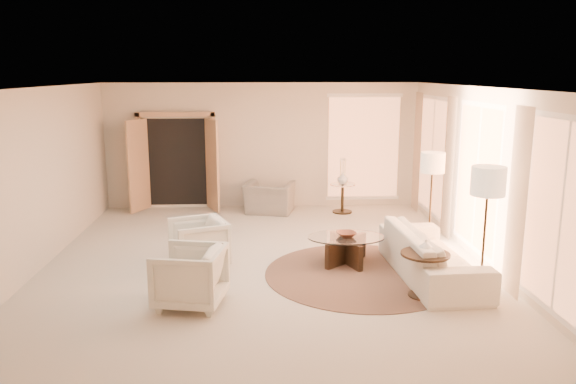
{
  "coord_description": "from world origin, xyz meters",
  "views": [
    {
      "loc": [
        -0.06,
        -8.58,
        3.03
      ],
      "look_at": [
        0.4,
        0.4,
        1.1
      ],
      "focal_mm": 35.0,
      "sensor_mm": 36.0,
      "label": 1
    }
  ],
  "objects_px": {
    "end_table": "(425,267)",
    "side_table": "(342,195)",
    "armchair_left": "(198,240)",
    "floor_lamp_far": "(488,187)",
    "accent_chair": "(269,193)",
    "sofa": "(432,254)",
    "floor_lamp_near": "(433,167)",
    "end_vase": "(426,247)",
    "bowl": "(346,234)",
    "side_vase": "(343,178)",
    "coffee_table": "(346,247)",
    "armchair_right": "(190,274)"
  },
  "relations": [
    {
      "from": "end_table",
      "to": "side_table",
      "type": "xyz_separation_m",
      "value": [
        -0.43,
        4.75,
        -0.04
      ]
    },
    {
      "from": "armchair_left",
      "to": "floor_lamp_far",
      "type": "xyz_separation_m",
      "value": [
        3.94,
        -1.58,
        1.14
      ]
    },
    {
      "from": "armchair_left",
      "to": "accent_chair",
      "type": "xyz_separation_m",
      "value": [
        1.18,
        3.41,
        0.03
      ]
    },
    {
      "from": "sofa",
      "to": "floor_lamp_near",
      "type": "xyz_separation_m",
      "value": [
        0.4,
        1.44,
        1.07
      ]
    },
    {
      "from": "sofa",
      "to": "end_vase",
      "type": "relative_size",
      "value": 13.29
    },
    {
      "from": "accent_chair",
      "to": "sofa",
      "type": "bearing_deg",
      "value": 133.97
    },
    {
      "from": "bowl",
      "to": "side_vase",
      "type": "bearing_deg",
      "value": 82.65
    },
    {
      "from": "floor_lamp_near",
      "to": "bowl",
      "type": "distance_m",
      "value": 2.01
    },
    {
      "from": "accent_chair",
      "to": "side_table",
      "type": "height_order",
      "value": "accent_chair"
    },
    {
      "from": "coffee_table",
      "to": "floor_lamp_near",
      "type": "distance_m",
      "value": 2.11
    },
    {
      "from": "sofa",
      "to": "coffee_table",
      "type": "bearing_deg",
      "value": 58.07
    },
    {
      "from": "armchair_right",
      "to": "floor_lamp_near",
      "type": "height_order",
      "value": "floor_lamp_near"
    },
    {
      "from": "sofa",
      "to": "armchair_left",
      "type": "bearing_deg",
      "value": 76.3
    },
    {
      "from": "coffee_table",
      "to": "end_vase",
      "type": "bearing_deg",
      "value": -58.6
    },
    {
      "from": "armchair_left",
      "to": "coffee_table",
      "type": "bearing_deg",
      "value": 68.94
    },
    {
      "from": "side_table",
      "to": "floor_lamp_near",
      "type": "distance_m",
      "value": 3.0
    },
    {
      "from": "side_table",
      "to": "armchair_right",
      "type": "bearing_deg",
      "value": -119.3
    },
    {
      "from": "coffee_table",
      "to": "side_vase",
      "type": "relative_size",
      "value": 5.8
    },
    {
      "from": "end_table",
      "to": "bowl",
      "type": "xyz_separation_m",
      "value": [
        -0.86,
        1.41,
        0.06
      ]
    },
    {
      "from": "armchair_right",
      "to": "end_table",
      "type": "bearing_deg",
      "value": 103.02
    },
    {
      "from": "end_vase",
      "to": "floor_lamp_far",
      "type": "bearing_deg",
      "value": -12.32
    },
    {
      "from": "armchair_left",
      "to": "end_vase",
      "type": "relative_size",
      "value": 4.49
    },
    {
      "from": "armchair_left",
      "to": "end_vase",
      "type": "bearing_deg",
      "value": 45.42
    },
    {
      "from": "coffee_table",
      "to": "side_vase",
      "type": "bearing_deg",
      "value": 82.65
    },
    {
      "from": "side_table",
      "to": "floor_lamp_far",
      "type": "distance_m",
      "value": 5.18
    },
    {
      "from": "end_table",
      "to": "side_vase",
      "type": "xyz_separation_m",
      "value": [
        -0.43,
        4.75,
        0.34
      ]
    },
    {
      "from": "floor_lamp_far",
      "to": "bowl",
      "type": "distance_m",
      "value": 2.48
    },
    {
      "from": "armchair_left",
      "to": "sofa",
      "type": "bearing_deg",
      "value": 58.49
    },
    {
      "from": "bowl",
      "to": "armchair_right",
      "type": "bearing_deg",
      "value": -146.4
    },
    {
      "from": "side_table",
      "to": "bowl",
      "type": "distance_m",
      "value": 3.37
    },
    {
      "from": "accent_chair",
      "to": "floor_lamp_near",
      "type": "bearing_deg",
      "value": 150.16
    },
    {
      "from": "accent_chair",
      "to": "side_table",
      "type": "relative_size",
      "value": 1.57
    },
    {
      "from": "floor_lamp_near",
      "to": "accent_chair",
      "type": "bearing_deg",
      "value": 136.22
    },
    {
      "from": "sofa",
      "to": "side_vase",
      "type": "height_order",
      "value": "side_vase"
    },
    {
      "from": "floor_lamp_far",
      "to": "floor_lamp_near",
      "type": "bearing_deg",
      "value": 90.0
    },
    {
      "from": "sofa",
      "to": "end_table",
      "type": "height_order",
      "value": "sofa"
    },
    {
      "from": "sofa",
      "to": "floor_lamp_near",
      "type": "bearing_deg",
      "value": -18.17
    },
    {
      "from": "side_table",
      "to": "side_vase",
      "type": "height_order",
      "value": "side_vase"
    },
    {
      "from": "sofa",
      "to": "side_table",
      "type": "distance_m",
      "value": 4.08
    },
    {
      "from": "coffee_table",
      "to": "bowl",
      "type": "bearing_deg",
      "value": 0.0
    },
    {
      "from": "armchair_right",
      "to": "end_vase",
      "type": "xyz_separation_m",
      "value": [
        3.16,
        0.12,
        0.28
      ]
    },
    {
      "from": "end_table",
      "to": "side_vase",
      "type": "distance_m",
      "value": 4.78
    },
    {
      "from": "sofa",
      "to": "end_vase",
      "type": "bearing_deg",
      "value": 153.1
    },
    {
      "from": "armchair_right",
      "to": "floor_lamp_near",
      "type": "relative_size",
      "value": 0.52
    },
    {
      "from": "armchair_left",
      "to": "side_table",
      "type": "bearing_deg",
      "value": 119.38
    },
    {
      "from": "end_table",
      "to": "side_table",
      "type": "distance_m",
      "value": 4.77
    },
    {
      "from": "end_table",
      "to": "side_vase",
      "type": "bearing_deg",
      "value": 95.16
    },
    {
      "from": "end_table",
      "to": "floor_lamp_near",
      "type": "distance_m",
      "value": 2.52
    },
    {
      "from": "armchair_left",
      "to": "floor_lamp_far",
      "type": "height_order",
      "value": "floor_lamp_far"
    },
    {
      "from": "sofa",
      "to": "armchair_left",
      "type": "xyz_separation_m",
      "value": [
        -3.55,
        0.68,
        0.06
      ]
    }
  ]
}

